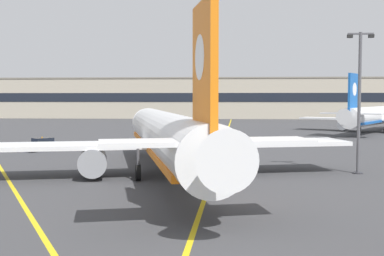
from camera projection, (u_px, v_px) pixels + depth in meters
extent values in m
plane|color=#3D3D3F|center=(216.00, 202.00, 31.24)|extent=(400.00, 400.00, 0.00)
cube|color=yellow|center=(221.00, 151.00, 61.11)|extent=(5.04, 179.95, 0.01)
cube|color=yellow|center=(16.00, 193.00, 34.18)|extent=(29.81, 52.37, 0.01)
cylinder|color=white|center=(167.00, 135.00, 41.43)|extent=(12.36, 35.85, 3.80)
cone|color=white|center=(148.00, 123.00, 60.40)|extent=(4.13, 3.39, 3.61)
cone|color=white|center=(220.00, 158.00, 22.34)|extent=(3.44, 3.40, 2.85)
cube|color=orange|center=(167.00, 147.00, 41.49)|extent=(11.59, 33.04, 0.44)
cube|color=black|center=(149.00, 119.00, 58.49)|extent=(3.03, 1.75, 0.60)
cube|color=white|center=(166.00, 144.00, 42.07)|extent=(32.21, 12.37, 0.36)
cylinder|color=gray|center=(93.00, 161.00, 40.08)|extent=(3.10, 4.05, 2.30)
cylinder|color=black|center=(93.00, 159.00, 41.90)|extent=(1.94, 0.65, 1.95)
cylinder|color=gray|center=(239.00, 158.00, 42.24)|extent=(3.10, 4.05, 2.30)
cylinder|color=black|center=(234.00, 156.00, 44.06)|extent=(1.94, 0.65, 1.95)
cube|color=orange|center=(204.00, 71.00, 25.62)|extent=(1.54, 4.75, 7.20)
cylinder|color=white|center=(203.00, 57.00, 25.87)|extent=(1.01, 2.44, 2.40)
cube|color=white|center=(207.00, 142.00, 25.26)|extent=(11.35, 5.37, 0.24)
cylinder|color=#4C4C51|center=(151.00, 143.00, 55.81)|extent=(0.24, 0.24, 1.60)
cylinder|color=black|center=(151.00, 152.00, 55.87)|extent=(0.61, 0.97, 0.90)
cylinder|color=#4C4C51|center=(138.00, 159.00, 39.12)|extent=(0.24, 0.24, 1.60)
cylinder|color=black|center=(138.00, 173.00, 39.19)|extent=(0.70, 1.36, 1.30)
cylinder|color=#4C4C51|center=(202.00, 157.00, 40.02)|extent=(0.24, 0.24, 1.60)
cylinder|color=black|center=(202.00, 171.00, 40.09)|extent=(0.70, 1.36, 1.30)
cylinder|color=white|center=(375.00, 116.00, 94.35)|extent=(19.93, 30.32, 3.50)
cone|color=white|center=(346.00, 117.00, 79.64)|extent=(3.57, 3.56, 2.63)
cube|color=blue|center=(375.00, 121.00, 94.41)|extent=(18.52, 28.00, 0.41)
cube|color=white|center=(376.00, 120.00, 94.86)|extent=(27.62, 18.85, 0.33)
cylinder|color=gray|center=(345.00, 125.00, 97.40)|extent=(3.51, 3.93, 2.12)
cylinder|color=black|center=(347.00, 124.00, 98.80)|extent=(1.63, 1.06, 1.80)
cube|color=blue|center=(353.00, 93.00, 82.13)|extent=(2.57, 3.99, 6.63)
cylinder|color=white|center=(354.00, 89.00, 82.32)|extent=(1.48, 2.11, 2.21)
cube|color=white|center=(352.00, 114.00, 81.89)|extent=(10.03, 7.39, 0.22)
cylinder|color=#4C4C51|center=(359.00, 124.00, 94.29)|extent=(0.22, 0.22, 1.47)
cylinder|color=black|center=(359.00, 129.00, 94.36)|extent=(0.93, 1.22, 1.20)
cylinder|color=#515156|center=(359.00, 103.00, 42.60)|extent=(0.28, 0.28, 12.30)
cylinder|color=#333338|center=(358.00, 173.00, 42.97)|extent=(0.90, 0.90, 0.10)
cube|color=#515156|center=(361.00, 34.00, 42.23)|extent=(2.20, 0.16, 0.16)
cube|color=black|center=(350.00, 36.00, 42.30)|extent=(0.44, 0.36, 0.28)
cube|color=black|center=(371.00, 36.00, 42.18)|extent=(0.44, 0.36, 0.28)
cube|color=#2351A8|center=(42.00, 146.00, 61.25)|extent=(4.09, 4.37, 0.84)
cube|color=black|center=(43.00, 140.00, 61.28)|extent=(2.70, 2.79, 0.60)
cylinder|color=orange|center=(42.00, 137.00, 61.19)|extent=(0.14, 0.14, 0.14)
cube|color=yellow|center=(42.00, 146.00, 61.25)|extent=(3.98, 4.23, 0.14)
cylinder|color=black|center=(50.00, 147.00, 62.99)|extent=(0.58, 0.63, 0.64)
cylinder|color=black|center=(57.00, 148.00, 61.77)|extent=(0.58, 0.63, 0.64)
cylinder|color=black|center=(27.00, 149.00, 60.78)|extent=(0.58, 0.63, 0.64)
cylinder|color=black|center=(34.00, 150.00, 59.55)|extent=(0.58, 0.63, 0.64)
cone|color=orange|center=(191.00, 152.00, 57.26)|extent=(0.36, 0.36, 0.55)
cylinder|color=white|center=(191.00, 152.00, 57.26)|extent=(0.23, 0.23, 0.07)
cube|color=orange|center=(191.00, 154.00, 57.28)|extent=(0.44, 0.44, 0.03)
cube|color=#B2A893|center=(231.00, 99.00, 159.48)|extent=(155.88, 12.00, 12.77)
cube|color=black|center=(231.00, 97.00, 153.43)|extent=(149.65, 0.12, 2.80)
cube|color=gray|center=(231.00, 78.00, 159.08)|extent=(156.28, 12.40, 0.40)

